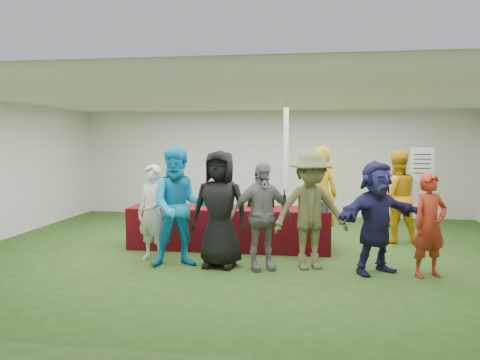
# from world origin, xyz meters

# --- Properties ---
(ground) EXTENTS (60.00, 60.00, 0.00)m
(ground) POSITION_xyz_m (0.00, 0.00, 0.00)
(ground) COLOR #284719
(ground) RESTS_ON ground
(tent) EXTENTS (10.00, 10.00, 10.00)m
(tent) POSITION_xyz_m (0.50, 1.20, 1.35)
(tent) COLOR white
(tent) RESTS_ON ground
(serving_table) EXTENTS (3.60, 0.80, 0.75)m
(serving_table) POSITION_xyz_m (-0.47, 0.18, 0.38)
(serving_table) COLOR #5B0B0D
(serving_table) RESTS_ON ground
(wine_bottles) EXTENTS (0.70, 0.17, 0.32)m
(wine_bottles) POSITION_xyz_m (0.17, 0.32, 0.87)
(wine_bottles) COLOR black
(wine_bottles) RESTS_ON serving_table
(wine_glasses) EXTENTS (1.15, 0.10, 0.16)m
(wine_glasses) POSITION_xyz_m (-1.31, -0.08, 0.86)
(wine_glasses) COLOR silver
(wine_glasses) RESTS_ON serving_table
(water_bottle) EXTENTS (0.07, 0.07, 0.23)m
(water_bottle) POSITION_xyz_m (-0.51, 0.26, 0.85)
(water_bottle) COLOR silver
(water_bottle) RESTS_ON serving_table
(bar_towel) EXTENTS (0.25, 0.18, 0.03)m
(bar_towel) POSITION_xyz_m (1.13, 0.23, 0.77)
(bar_towel) COLOR white
(bar_towel) RESTS_ON serving_table
(dump_bucket) EXTENTS (0.26, 0.26, 0.18)m
(dump_bucket) POSITION_xyz_m (1.21, -0.04, 0.84)
(dump_bucket) COLOR slate
(dump_bucket) RESTS_ON serving_table
(wine_list_sign) EXTENTS (0.50, 0.03, 1.80)m
(wine_list_sign) POSITION_xyz_m (3.37, 2.48, 1.32)
(wine_list_sign) COLOR slate
(wine_list_sign) RESTS_ON ground
(staff_pourer) EXTENTS (0.71, 0.50, 1.85)m
(staff_pourer) POSITION_xyz_m (1.16, 0.87, 0.92)
(staff_pourer) COLOR #C29B0E
(staff_pourer) RESTS_ON ground
(staff_back) EXTENTS (0.96, 0.81, 1.76)m
(staff_back) POSITION_xyz_m (2.60, 1.15, 0.88)
(staff_back) COLOR orange
(staff_back) RESTS_ON ground
(customer_0) EXTENTS (0.67, 0.56, 1.57)m
(customer_0) POSITION_xyz_m (-1.55, -0.83, 0.78)
(customer_0) COLOR silver
(customer_0) RESTS_ON ground
(customer_1) EXTENTS (1.07, 0.93, 1.86)m
(customer_1) POSITION_xyz_m (-1.03, -1.08, 0.93)
(customer_1) COLOR #1294D6
(customer_1) RESTS_ON ground
(customer_2) EXTENTS (0.94, 0.67, 1.81)m
(customer_2) POSITION_xyz_m (-0.41, -1.02, 0.91)
(customer_2) COLOR black
(customer_2) RESTS_ON ground
(customer_3) EXTENTS (1.04, 0.76, 1.64)m
(customer_3) POSITION_xyz_m (0.24, -1.08, 0.82)
(customer_3) COLOR slate
(customer_3) RESTS_ON ground
(customer_4) EXTENTS (1.32, 1.02, 1.81)m
(customer_4) POSITION_xyz_m (0.98, -0.94, 0.90)
(customer_4) COLOR brown
(customer_4) RESTS_ON ground
(customer_5) EXTENTS (1.56, 1.27, 1.67)m
(customer_5) POSITION_xyz_m (1.93, -1.04, 0.83)
(customer_5) COLOR #1C1B47
(customer_5) RESTS_ON ground
(customer_6) EXTENTS (0.65, 0.55, 1.50)m
(customer_6) POSITION_xyz_m (2.67, -1.12, 0.75)
(customer_6) COLOR #9E2917
(customer_6) RESTS_ON ground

